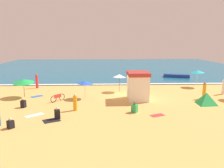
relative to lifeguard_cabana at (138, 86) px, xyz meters
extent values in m
plane|color=#E0A856|center=(-1.24, 1.91, -1.52)|extent=(60.00, 60.00, 0.00)
cube|color=#196084|center=(-1.24, 29.91, -1.47)|extent=(60.00, 44.00, 0.10)
cube|color=white|center=(-1.24, 8.21, -1.41)|extent=(57.00, 0.70, 0.01)
cube|color=white|center=(0.00, 0.00, -0.22)|extent=(2.05, 2.60, 2.60)
cube|color=#A5332D|center=(0.00, 0.00, 1.27)|extent=(2.20, 2.79, 0.38)
cylinder|color=#4C3823|center=(-12.40, 1.50, -0.53)|extent=(0.05, 0.05, 1.97)
cone|color=green|center=(-12.40, 1.50, 0.31)|extent=(2.44, 2.47, 0.66)
cylinder|color=silver|center=(-5.63, 0.76, -0.58)|extent=(0.05, 0.05, 1.88)
cone|color=blue|center=(-5.63, 0.76, 0.26)|extent=(1.80, 1.78, 0.47)
cylinder|color=#4C3823|center=(-1.68, 3.90, -0.47)|extent=(0.05, 0.05, 2.09)
cone|color=white|center=(-1.68, 3.90, 0.44)|extent=(2.21, 2.21, 0.47)
cylinder|color=silver|center=(9.02, 6.30, -0.40)|extent=(0.05, 0.05, 2.23)
cone|color=#19B7C6|center=(9.02, 6.30, 0.59)|extent=(2.59, 2.59, 0.42)
pyramid|color=green|center=(6.51, -2.05, -0.94)|extent=(2.58, 2.59, 1.16)
torus|color=black|center=(-8.01, 0.06, -1.19)|extent=(0.50, 0.59, 0.72)
torus|color=black|center=(-8.71, -0.79, -1.19)|extent=(0.50, 0.59, 0.72)
cube|color=red|center=(-8.36, -0.36, -0.97)|extent=(0.60, 0.72, 0.36)
cylinder|color=white|center=(10.41, 2.03, -0.71)|extent=(0.35, 0.35, 1.62)
sphere|color=beige|center=(10.41, 2.03, 0.20)|extent=(0.22, 0.22, 0.22)
cylinder|color=orange|center=(-6.18, -3.56, -0.86)|extent=(0.49, 0.49, 1.31)
sphere|color=beige|center=(-6.18, -3.56, -0.10)|extent=(0.23, 0.23, 0.23)
cylinder|color=red|center=(-12.39, 6.38, -0.69)|extent=(0.48, 0.48, 1.66)
sphere|color=#9E6B47|center=(-12.39, 6.38, 0.26)|extent=(0.26, 0.26, 0.26)
cube|color=black|center=(-7.35, -5.73, -1.14)|extent=(0.53, 0.53, 0.75)
sphere|color=beige|center=(-7.35, -5.73, -0.66)|extent=(0.24, 0.24, 0.24)
cube|color=black|center=(-10.29, -7.60, -1.23)|extent=(0.55, 0.55, 0.58)
sphere|color=beige|center=(-10.29, -7.60, -0.83)|extent=(0.23, 0.23, 0.23)
cube|color=green|center=(-0.94, -4.35, -1.16)|extent=(0.65, 0.65, 0.72)
sphere|color=brown|center=(-0.94, -4.35, -0.68)|extent=(0.25, 0.25, 0.25)
cylinder|color=orange|center=(7.22, 0.08, -0.74)|extent=(0.44, 0.44, 1.56)
sphere|color=#9E6B47|center=(7.22, 0.08, 0.16)|extent=(0.26, 0.26, 0.26)
cube|color=black|center=(-11.15, -2.47, -1.17)|extent=(0.48, 0.48, 0.69)
sphere|color=beige|center=(-11.15, -2.47, -0.72)|extent=(0.24, 0.24, 0.24)
cube|color=red|center=(0.87, -5.24, -1.51)|extent=(1.38, 1.07, 0.01)
cube|color=white|center=(-9.46, -4.80, -1.51)|extent=(1.61, 1.51, 0.01)
cube|color=blue|center=(-11.12, 1.77, -1.51)|extent=(1.46, 1.40, 0.01)
cube|color=black|center=(-7.73, -6.14, -1.51)|extent=(1.59, 1.46, 0.01)
cube|color=navy|center=(8.69, 13.79, -1.15)|extent=(4.36, 2.29, 0.53)
camera|label=1|loc=(-3.65, -23.03, 4.64)|focal=35.94mm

